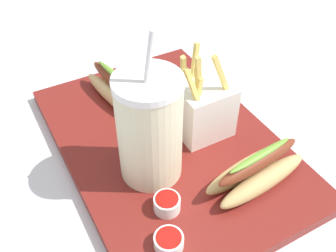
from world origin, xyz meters
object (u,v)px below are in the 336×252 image
(soda_cup, at_px, (150,129))
(fries_basket, at_px, (200,105))
(ketchup_cup_1, at_px, (169,241))
(hot_dog_2, at_px, (257,171))
(hot_dog_1, at_px, (118,90))
(ketchup_cup_3, at_px, (167,203))
(ketchup_cup_2, at_px, (171,75))

(soda_cup, xyz_separation_m, fries_basket, (-0.05, 0.11, -0.04))
(soda_cup, height_order, ketchup_cup_1, soda_cup)
(hot_dog_2, bearing_deg, ketchup_cup_1, -78.93)
(soda_cup, distance_m, ketchup_cup_1, 0.15)
(fries_basket, bearing_deg, hot_dog_2, 3.91)
(fries_basket, relative_size, hot_dog_1, 0.89)
(hot_dog_1, xyz_separation_m, ketchup_cup_3, (0.26, -0.04, -0.01))
(soda_cup, xyz_separation_m, ketchup_cup_2, (-0.19, 0.14, -0.07))
(hot_dog_1, relative_size, ketchup_cup_3, 4.68)
(hot_dog_1, relative_size, ketchup_cup_1, 4.50)
(fries_basket, height_order, ketchup_cup_2, fries_basket)
(ketchup_cup_1, bearing_deg, soda_cup, 162.76)
(ketchup_cup_3, bearing_deg, ketchup_cup_2, 149.83)
(ketchup_cup_3, bearing_deg, hot_dog_1, 171.57)
(fries_basket, distance_m, hot_dog_1, 0.16)
(hot_dog_1, distance_m, ketchup_cup_1, 0.31)
(ketchup_cup_3, bearing_deg, ketchup_cup_1, -26.44)
(hot_dog_2, bearing_deg, hot_dog_1, -160.06)
(hot_dog_1, bearing_deg, hot_dog_2, 19.94)
(hot_dog_1, xyz_separation_m, ketchup_cup_2, (-0.01, 0.12, -0.01))
(ketchup_cup_2, bearing_deg, fries_basket, -10.33)
(soda_cup, relative_size, ketchup_cup_3, 6.38)
(ketchup_cup_1, relative_size, ketchup_cup_3, 1.04)
(hot_dog_2, xyz_separation_m, ketchup_cup_1, (0.03, -0.16, -0.01))
(soda_cup, xyz_separation_m, ketchup_cup_3, (0.08, -0.01, -0.07))
(soda_cup, height_order, ketchup_cup_3, soda_cup)
(soda_cup, xyz_separation_m, hot_dog_1, (-0.18, 0.02, -0.06))
(soda_cup, distance_m, hot_dog_1, 0.19)
(hot_dog_1, relative_size, hot_dog_2, 1.03)
(fries_basket, relative_size, ketchup_cup_3, 4.18)
(ketchup_cup_2, xyz_separation_m, ketchup_cup_3, (0.27, -0.15, 0.00))
(soda_cup, relative_size, ketchup_cup_2, 6.54)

